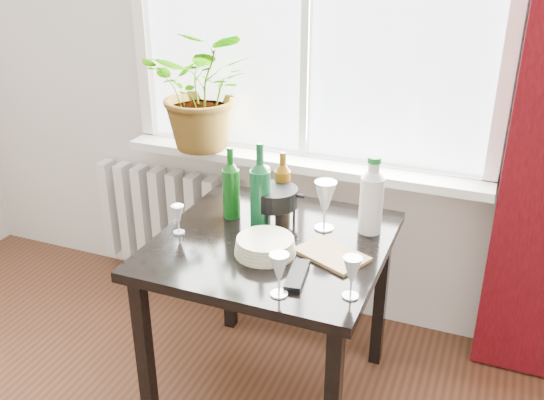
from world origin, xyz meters
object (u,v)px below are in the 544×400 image
at_px(radiator, 169,219).
at_px(wineglass_back_center, 325,205).
at_px(bottle_amber, 283,182).
at_px(wine_bottle_right, 260,185).
at_px(cleaning_bottle, 372,194).
at_px(wineglass_back_left, 262,184).
at_px(wineglass_front_right, 279,274).
at_px(wineglass_far_right, 352,277).
at_px(plate_stack, 265,246).
at_px(potted_plant, 205,89).
at_px(cutting_board, 332,255).
at_px(wineglass_front_left, 178,219).
at_px(table, 272,261).
at_px(tv_remote, 297,275).
at_px(wine_bottle_left, 231,183).
at_px(fondue_pot, 275,205).

height_order(radiator, wineglass_back_center, wineglass_back_center).
bearing_deg(bottle_amber, wine_bottle_right, -104.62).
bearing_deg(cleaning_bottle, wineglass_back_left, 168.48).
bearing_deg(wineglass_front_right, wineglass_back_center, 90.51).
distance_m(wine_bottle_right, wineglass_far_right, 0.59).
bearing_deg(plate_stack, potted_plant, 130.73).
relative_size(wineglass_front_right, cutting_board, 0.62).
height_order(potted_plant, cutting_board, potted_plant).
distance_m(wineglass_far_right, wineglass_front_left, 0.75).
xyz_separation_m(bottle_amber, wineglass_far_right, (0.42, -0.50, -0.06)).
bearing_deg(potted_plant, wineglass_front_right, -51.35).
xyz_separation_m(wineglass_far_right, wineglass_back_left, (-0.54, 0.57, 0.01)).
bearing_deg(cutting_board, table, 171.52).
bearing_deg(radiator, wineglass_front_right, -43.71).
height_order(radiator, wine_bottle_right, wine_bottle_right).
relative_size(wine_bottle_right, wineglass_front_right, 2.29).
distance_m(radiator, bottle_amber, 1.02).
distance_m(wineglass_front_right, tv_remote, 0.14).
bearing_deg(wine_bottle_left, wineglass_far_right, -32.69).
relative_size(wine_bottle_right, wineglass_back_center, 1.69).
distance_m(radiator, table, 1.09).
height_order(wineglass_front_right, wineglass_far_right, wineglass_front_right).
distance_m(wineglass_back_center, fondue_pot, 0.21).
distance_m(wineglass_back_center, plate_stack, 0.31).
distance_m(table, wineglass_back_center, 0.30).
height_order(table, fondue_pot, fondue_pot).
bearing_deg(wine_bottle_left, cutting_board, -18.89).
xyz_separation_m(radiator, wine_bottle_left, (0.63, -0.51, 0.51)).
relative_size(wine_bottle_left, cleaning_bottle, 0.95).
distance_m(wineglass_far_right, wineglass_back_left, 0.79).
relative_size(radiator, wineglass_front_left, 6.79).
bearing_deg(potted_plant, wineglass_back_left, -33.57).
distance_m(wineglass_front_left, fondue_pot, 0.38).
relative_size(radiator, potted_plant, 1.41).
xyz_separation_m(wine_bottle_left, wineglass_front_left, (-0.13, -0.21, -0.09)).
bearing_deg(fondue_pot, wineglass_back_center, -20.53).
height_order(wineglass_far_right, fondue_pot, wineglass_far_right).
height_order(wineglass_front_right, wineglass_back_center, wineglass_back_center).
xyz_separation_m(wineglass_far_right, wineglass_back_center, (-0.22, 0.42, 0.03)).
bearing_deg(wineglass_front_left, wineglass_back_left, 64.49).
xyz_separation_m(bottle_amber, wineglass_back_left, (-0.12, 0.07, -0.05)).
relative_size(cleaning_bottle, plate_stack, 1.41).
bearing_deg(table, cleaning_bottle, 32.17).
bearing_deg(wineglass_far_right, fondue_pot, 135.94).
height_order(wineglass_front_right, fondue_pot, wineglass_front_right).
height_order(wine_bottle_right, tv_remote, wine_bottle_right).
relative_size(cleaning_bottle, wineglass_back_center, 1.54).
xyz_separation_m(table, wine_bottle_left, (-0.22, 0.12, 0.24)).
relative_size(potted_plant, wineglass_back_left, 3.56).
bearing_deg(wineglass_front_right, tv_remote, 80.52).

